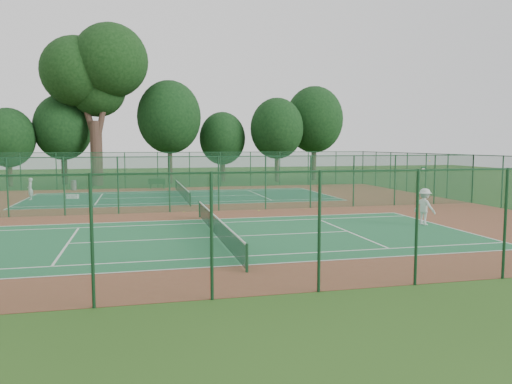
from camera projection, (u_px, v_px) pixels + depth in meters
ground at (195, 212)px, 31.38m from camera, size 120.00×120.00×0.00m
red_pad at (195, 212)px, 31.38m from camera, size 40.00×36.00×0.01m
court_near at (217, 237)px, 22.66m from camera, size 23.77×10.97×0.01m
court_far at (182, 197)px, 40.09m from camera, size 23.77×10.97×0.01m
fence_north at (174, 170)px, 48.64m from camera, size 40.00×0.09×3.50m
fence_south at (267, 234)px, 13.78m from camera, size 40.00×0.09×3.50m
fence_east at (473, 179)px, 35.82m from camera, size 0.09×36.00×3.50m
fence_divider at (194, 184)px, 31.21m from camera, size 40.00×0.09×3.50m
tennis_net_near at (217, 226)px, 22.61m from camera, size 0.10×12.90×0.97m
tennis_net_far at (182, 190)px, 40.04m from camera, size 0.10×12.90×0.97m
player_near at (425, 207)px, 26.04m from camera, size 1.14×1.42×1.91m
player_far at (30, 189)px, 37.71m from camera, size 0.46×0.65×1.68m
trash_bin at (74, 185)px, 45.87m from camera, size 0.69×0.69×0.93m
bench at (157, 184)px, 47.40m from camera, size 1.64×0.76×0.97m
kit_bag at (73, 197)px, 38.76m from camera, size 0.94×0.55×0.33m
stray_ball_a at (306, 208)px, 32.64m from camera, size 0.06×0.06×0.06m
stray_ball_b at (259, 210)px, 31.56m from camera, size 0.07×0.07×0.07m
stray_ball_c at (184, 212)px, 30.88m from camera, size 0.07×0.07×0.07m
big_tree at (95, 71)px, 50.57m from camera, size 10.69×7.82×16.42m
evergreen_row at (175, 183)px, 54.98m from camera, size 39.00×5.00×12.00m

